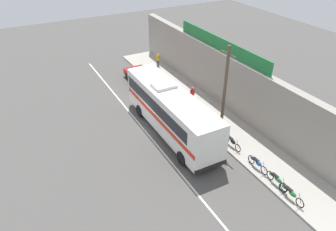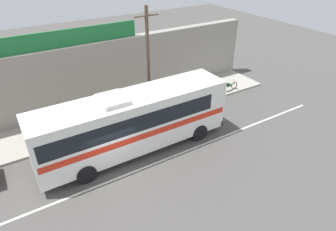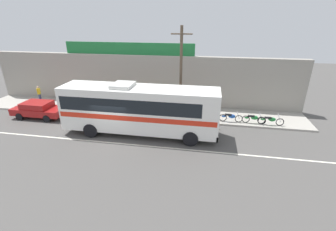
{
  "view_description": "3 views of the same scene",
  "coord_description": "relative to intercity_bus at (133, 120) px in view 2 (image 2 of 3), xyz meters",
  "views": [
    {
      "loc": [
        20.19,
        -9.07,
        14.59
      ],
      "look_at": [
        1.93,
        0.66,
        1.69
      ],
      "focal_mm": 34.02,
      "sensor_mm": 36.0,
      "label": 1
    },
    {
      "loc": [
        -3.99,
        -12.06,
        10.77
      ],
      "look_at": [
        4.46,
        1.57,
        1.2
      ],
      "focal_mm": 31.57,
      "sensor_mm": 36.0,
      "label": 2
    },
    {
      "loc": [
        6.55,
        -14.04,
        8.0
      ],
      "look_at": [
        3.92,
        0.83,
        1.65
      ],
      "focal_mm": 24.92,
      "sensor_mm": 36.0,
      "label": 3
    }
  ],
  "objects": [
    {
      "name": "storefront_facade",
      "position": [
        -1.74,
        6.41,
        0.34
      ],
      "size": [
        30.0,
        0.7,
        4.8
      ],
      "primitive_type": "cube",
      "color": "gray",
      "rests_on": "ground_plane"
    },
    {
      "name": "motorcycle_red",
      "position": [
        9.85,
        2.92,
        -1.5
      ],
      "size": [
        1.97,
        0.56,
        0.94
      ],
      "color": "black",
      "rests_on": "sidewalk_slab"
    },
    {
      "name": "motorcycle_orange",
      "position": [
        8.56,
        3.03,
        -1.5
      ],
      "size": [
        1.82,
        0.56,
        0.94
      ],
      "color": "black",
      "rests_on": "sidewalk_slab"
    },
    {
      "name": "intercity_bus",
      "position": [
        0.0,
        0.0,
        0.0
      ],
      "size": [
        11.22,
        2.59,
        3.78
      ],
      "color": "white",
      "rests_on": "ground_plane"
    },
    {
      "name": "motorcycle_purple",
      "position": [
        6.79,
        3.02,
        -1.5
      ],
      "size": [
        1.88,
        0.56,
        0.94
      ],
      "color": "black",
      "rests_on": "sidewalk_slab"
    },
    {
      "name": "storefront_billboard",
      "position": [
        -2.76,
        6.41,
        3.29
      ],
      "size": [
        12.44,
        0.12,
        1.1
      ],
      "primitive_type": "cube",
      "color": "#1E7538",
      "rests_on": "storefront_facade"
    },
    {
      "name": "sidewalk_slab",
      "position": [
        -1.74,
        4.26,
        -1.99
      ],
      "size": [
        30.0,
        3.6,
        0.14
      ],
      "primitive_type": "cube",
      "color": "#A8A399",
      "rests_on": "ground_plane"
    },
    {
      "name": "pedestrian_by_curb",
      "position": [
        -2.93,
        3.86,
        -0.99
      ],
      "size": [
        0.3,
        0.48,
        1.62
      ],
      "color": "black",
      "rests_on": "sidewalk_slab"
    },
    {
      "name": "utility_pole",
      "position": [
        2.65,
        2.95,
        1.89
      ],
      "size": [
        1.6,
        0.22,
        7.36
      ],
      "color": "brown",
      "rests_on": "sidewalk_slab"
    },
    {
      "name": "ground_plane",
      "position": [
        -1.74,
        -0.94,
        -2.06
      ],
      "size": [
        70.0,
        70.0,
        0.0
      ],
      "primitive_type": "plane",
      "color": "#4F4C49"
    },
    {
      "name": "road_center_stripe",
      "position": [
        -1.74,
        -1.74,
        -2.06
      ],
      "size": [
        30.0,
        0.14,
        0.01
      ],
      "primitive_type": "cube",
      "color": "silver",
      "rests_on": "ground_plane"
    },
    {
      "name": "motorcycle_blue",
      "position": [
        4.02,
        3.02,
        -1.5
      ],
      "size": [
        1.95,
        0.56,
        0.94
      ],
      "color": "black",
      "rests_on": "sidewalk_slab"
    }
  ]
}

